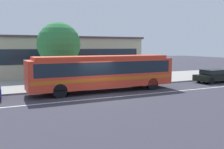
{
  "coord_description": "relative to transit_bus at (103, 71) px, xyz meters",
  "views": [
    {
      "loc": [
        -6.53,
        -16.35,
        3.56
      ],
      "look_at": [
        1.87,
        1.71,
        1.3
      ],
      "focal_mm": 39.65,
      "sensor_mm": 36.0,
      "label": 1
    }
  ],
  "objects": [
    {
      "name": "pedestrian_standing_by_tree",
      "position": [
        3.5,
        1.99,
        -0.51
      ],
      "size": [
        0.48,
        0.48,
        1.74
      ],
      "color": "#3D2C3A",
      "rests_on": "sidewalk_slab"
    },
    {
      "name": "station_building",
      "position": [
        0.01,
        12.52,
        0.73
      ],
      "size": [
        18.9,
        6.86,
        4.74
      ],
      "color": "#ACA58B",
      "rests_on": "ground_plane"
    },
    {
      "name": "street_tree_near_stop",
      "position": [
        -2.38,
        4.81,
        2.13
      ],
      "size": [
        3.98,
        3.98,
        5.65
      ],
      "color": "brown",
      "rests_on": "sidewalk_slab"
    },
    {
      "name": "pedestrian_waiting_near_sign",
      "position": [
        -5.01,
        3.01,
        -0.53
      ],
      "size": [
        0.45,
        0.45,
        1.7
      ],
      "color": "navy",
      "rests_on": "sidewalk_slab"
    },
    {
      "name": "lane_stripe_center",
      "position": [
        -1.04,
        -2.4,
        -1.64
      ],
      "size": [
        56.0,
        0.16,
        0.01
      ],
      "primitive_type": "cube",
      "color": "silver",
      "rests_on": "ground_plane"
    },
    {
      "name": "sedan_far_ahead",
      "position": [
        12.14,
        -0.11,
        -0.92
      ],
      "size": [
        4.57,
        1.79,
        1.29
      ],
      "color": "black",
      "rests_on": "ground_plane"
    },
    {
      "name": "ground_plane",
      "position": [
        -1.04,
        -1.6,
        -1.65
      ],
      "size": [
        120.0,
        120.0,
        0.0
      ],
      "primitive_type": "plane",
      "color": "#36343F"
    },
    {
      "name": "bus_stop_sign",
      "position": [
        4.32,
        1.81,
        0.17
      ],
      "size": [
        0.16,
        0.43,
        2.66
      ],
      "color": "gray",
      "rests_on": "sidewalk_slab"
    },
    {
      "name": "sidewalk_slab",
      "position": [
        -1.04,
        5.35,
        -1.59
      ],
      "size": [
        60.0,
        8.0,
        0.12
      ],
      "primitive_type": "cube",
      "color": "#99968F",
      "rests_on": "ground_plane"
    },
    {
      "name": "transit_bus",
      "position": [
        0.0,
        0.0,
        0.0
      ],
      "size": [
        11.66,
        2.59,
        2.83
      ],
      "color": "red",
      "rests_on": "ground_plane"
    },
    {
      "name": "pedestrian_walking_along_curb",
      "position": [
        1.91,
        2.86,
        -0.49
      ],
      "size": [
        0.46,
        0.46,
        1.77
      ],
      "color": "#193649",
      "rests_on": "sidewalk_slab"
    }
  ]
}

